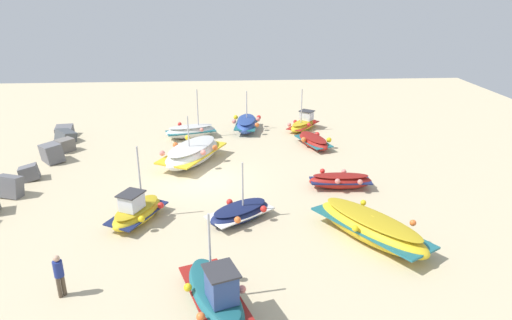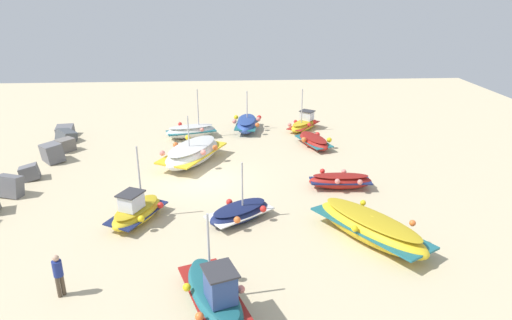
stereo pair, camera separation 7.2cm
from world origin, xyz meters
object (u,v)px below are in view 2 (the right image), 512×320
(fishing_boat_4, at_px, (370,227))
(fishing_boat_9, at_px, (314,141))
(fishing_boat_1, at_px, (215,294))
(fishing_boat_6, at_px, (304,124))
(fishing_boat_7, at_px, (191,131))
(fishing_boat_8, at_px, (240,212))
(person_walking, at_px, (58,273))
(fishing_boat_3, at_px, (192,153))
(fishing_boat_0, at_px, (136,211))
(fishing_boat_5, at_px, (247,124))
(fishing_boat_2, at_px, (340,181))

(fishing_boat_4, bearing_deg, fishing_boat_9, 147.49)
(fishing_boat_1, bearing_deg, fishing_boat_6, 143.26)
(fishing_boat_7, xyz_separation_m, fishing_boat_8, (-12.21, -3.05, -0.11))
(fishing_boat_8, height_order, person_walking, fishing_boat_8)
(fishing_boat_9, bearing_deg, fishing_boat_4, -17.74)
(fishing_boat_3, distance_m, fishing_boat_6, 9.98)
(fishing_boat_0, distance_m, fishing_boat_7, 12.18)
(fishing_boat_0, relative_size, fishing_boat_6, 1.07)
(fishing_boat_6, bearing_deg, fishing_boat_3, 166.14)
(fishing_boat_5, xyz_separation_m, fishing_boat_9, (-3.82, -4.25, -0.14))
(fishing_boat_8, bearing_deg, fishing_boat_6, -146.68)
(fishing_boat_5, distance_m, fishing_boat_6, 4.22)
(fishing_boat_6, height_order, person_walking, fishing_boat_6)
(fishing_boat_7, bearing_deg, fishing_boat_8, 88.40)
(fishing_boat_4, bearing_deg, fishing_boat_8, -144.58)
(fishing_boat_1, bearing_deg, fishing_boat_7, 167.06)
(fishing_boat_0, bearing_deg, fishing_boat_4, 103.36)
(fishing_boat_2, bearing_deg, fishing_boat_1, -121.17)
(fishing_boat_3, bearing_deg, fishing_boat_7, 32.28)
(fishing_boat_6, xyz_separation_m, fishing_boat_9, (-3.78, -0.03, -0.08))
(fishing_boat_2, bearing_deg, fishing_boat_3, 155.78)
(fishing_boat_1, relative_size, fishing_boat_9, 1.25)
(fishing_boat_0, height_order, fishing_boat_4, fishing_boat_0)
(fishing_boat_2, bearing_deg, fishing_boat_9, 95.14)
(fishing_boat_2, height_order, fishing_boat_3, fishing_boat_3)
(fishing_boat_3, bearing_deg, fishing_boat_9, -44.89)
(fishing_boat_9, bearing_deg, fishing_boat_3, -90.69)
(fishing_boat_2, xyz_separation_m, person_walking, (-8.15, 11.56, 0.49))
(fishing_boat_8, bearing_deg, person_walking, 2.86)
(fishing_boat_5, xyz_separation_m, fishing_boat_7, (-1.45, 3.96, -0.02))
(fishing_boat_0, bearing_deg, fishing_boat_7, -161.54)
(fishing_boat_2, xyz_separation_m, fishing_boat_9, (6.71, 0.18, -0.05))
(fishing_boat_0, xyz_separation_m, fishing_boat_2, (3.00, -9.95, -0.09))
(fishing_boat_1, distance_m, fishing_boat_5, 19.73)
(fishing_boat_4, height_order, fishing_boat_8, fishing_boat_8)
(fishing_boat_1, distance_m, fishing_boat_7, 18.30)
(fishing_boat_8, distance_m, fishing_boat_9, 11.11)
(fishing_boat_5, bearing_deg, fishing_boat_9, 56.05)
(fishing_boat_2, distance_m, person_walking, 14.15)
(fishing_boat_7, distance_m, fishing_boat_8, 12.58)
(person_walking, bearing_deg, fishing_boat_8, 79.36)
(fishing_boat_6, xyz_separation_m, person_walking, (-18.63, 11.34, 0.46))
(fishing_boat_6, distance_m, fishing_boat_7, 8.29)
(fishing_boat_1, bearing_deg, person_walking, -119.85)
(fishing_boat_4, height_order, fishing_boat_9, fishing_boat_4)
(fishing_boat_2, xyz_separation_m, fishing_boat_6, (10.49, 0.22, 0.03))
(fishing_boat_4, distance_m, fishing_boat_8, 5.74)
(fishing_boat_0, height_order, fishing_boat_9, fishing_boat_0)
(fishing_boat_9, bearing_deg, fishing_boat_8, -46.31)
(fishing_boat_8, relative_size, fishing_boat_9, 0.95)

